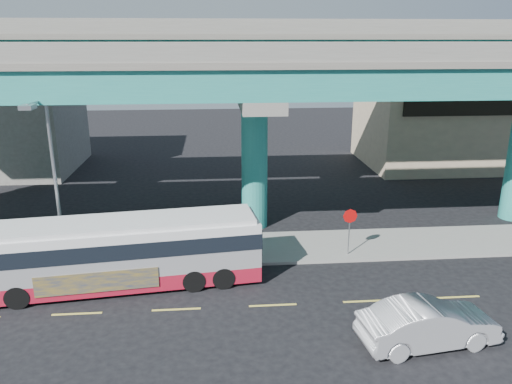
{
  "coord_description": "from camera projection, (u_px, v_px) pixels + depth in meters",
  "views": [
    {
      "loc": [
        -2.27,
        -18.68,
        10.71
      ],
      "look_at": [
        -0.34,
        4.0,
        3.65
      ],
      "focal_mm": 35.0,
      "sensor_mm": 36.0,
      "label": 1
    }
  ],
  "objects": [
    {
      "name": "sedan",
      "position": [
        428.0,
        324.0,
        17.98
      ],
      "size": [
        3.13,
        5.54,
        1.67
      ],
      "primitive_type": "imported",
      "rotation": [
        0.0,
        0.0,
        1.71
      ],
      "color": "#ADADB2",
      "rests_on": "ground"
    },
    {
      "name": "street_lamp",
      "position": [
        49.0,
        162.0,
        22.0
      ],
      "size": [
        0.5,
        2.65,
        8.22
      ],
      "color": "gray",
      "rests_on": "sidewalk"
    },
    {
      "name": "sidewalk",
      "position": [
        260.0,
        248.0,
        26.35
      ],
      "size": [
        70.0,
        4.0,
        0.15
      ],
      "primitive_type": "cube",
      "color": "gray",
      "rests_on": "ground"
    },
    {
      "name": "lane_markings",
      "position": [
        273.0,
        305.0,
        20.85
      ],
      "size": [
        58.0,
        0.12,
        0.01
      ],
      "color": "#D8C64C",
      "rests_on": "ground"
    },
    {
      "name": "building_beige",
      "position": [
        447.0,
        124.0,
        43.42
      ],
      "size": [
        14.0,
        10.23,
        7.0
      ],
      "color": "#C4AE8C",
      "rests_on": "ground"
    },
    {
      "name": "viaduct",
      "position": [
        254.0,
        68.0,
        27.09
      ],
      "size": [
        52.0,
        12.4,
        11.7
      ],
      "color": "#207C76",
      "rests_on": "ground"
    },
    {
      "name": "ground",
      "position": [
        272.0,
        302.0,
        21.14
      ],
      "size": [
        120.0,
        120.0,
        0.0
      ],
      "primitive_type": "plane",
      "color": "black",
      "rests_on": "ground"
    },
    {
      "name": "stop_sign",
      "position": [
        350.0,
        222.0,
        24.91
      ],
      "size": [
        0.73,
        0.09,
        2.43
      ],
      "rotation": [
        0.0,
        0.0,
        -0.34
      ],
      "color": "gray",
      "rests_on": "sidewalk"
    },
    {
      "name": "transit_bus",
      "position": [
        123.0,
        251.0,
        22.03
      ],
      "size": [
        12.36,
        4.01,
        3.12
      ],
      "rotation": [
        0.0,
        0.0,
        0.12
      ],
      "color": "maroon",
      "rests_on": "ground"
    }
  ]
}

